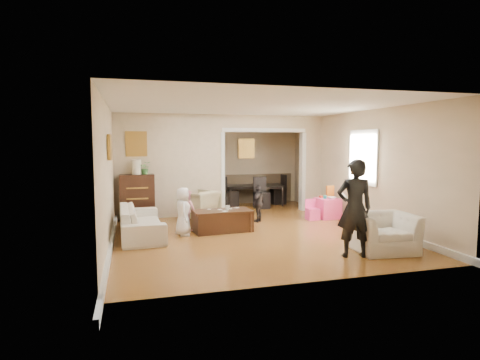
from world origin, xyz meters
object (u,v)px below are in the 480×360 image
object	(u,v)px
sofa	(141,221)
cyan_cup	(325,197)
armchair_front	(383,233)
child_kneel_a	(183,212)
dresser	(137,197)
child_kneel_b	(187,210)
coffee_cup	(227,208)
child_toddler	(258,203)
armchair_back	(200,205)
play_table	(327,208)
coffee_table	(222,221)
adult_person	(354,208)
dining_table	(255,195)
table_lamp	(137,167)

from	to	relation	value
sofa	cyan_cup	bearing A→B (deg)	-83.46
armchair_front	child_kneel_a	world-z (taller)	child_kneel_a
dresser	child_kneel_b	xyz separation A→B (m)	(1.01, -1.42, -0.12)
dresser	coffee_cup	size ratio (longest dim) A/B	10.30
coffee_cup	child_toddler	xyz separation A→B (m)	(0.95, 0.80, -0.06)
armchair_back	sofa	bearing A→B (deg)	7.15
coffee_cup	play_table	xyz separation A→B (m)	(2.76, 0.77, -0.25)
play_table	coffee_table	bearing A→B (deg)	-165.77
armchair_back	play_table	distance (m)	3.18
dresser	play_table	world-z (taller)	dresser
armchair_back	dresser	world-z (taller)	dresser
dresser	adult_person	size ratio (longest dim) A/B	0.69
sofa	armchair_front	xyz separation A→B (m)	(4.01, -2.27, 0.03)
coffee_table	adult_person	bearing A→B (deg)	-55.39
coffee_table	child_kneel_a	world-z (taller)	child_kneel_a
adult_person	child_kneel_b	bearing A→B (deg)	-36.91
cyan_cup	child_kneel_a	distance (m)	3.70
child_kneel_a	child_toddler	bearing A→B (deg)	-59.80
child_kneel_b	child_toddler	bearing A→B (deg)	-100.72
dining_table	armchair_front	bearing A→B (deg)	-75.41
coffee_cup	play_table	bearing A→B (deg)	15.69
armchair_back	dining_table	xyz separation A→B (m)	(2.00, 1.84, -0.06)
armchair_back	dresser	xyz separation A→B (m)	(-1.47, 0.34, 0.20)
armchair_back	child_kneel_a	world-z (taller)	child_kneel_a
coffee_cup	dining_table	bearing A→B (deg)	63.20
table_lamp	coffee_table	size ratio (longest dim) A/B	0.30
play_table	child_kneel_b	world-z (taller)	child_kneel_b
coffee_table	coffee_cup	distance (m)	0.30
dresser	child_toddler	world-z (taller)	dresser
coffee_cup	play_table	size ratio (longest dim) A/B	0.21
dining_table	child_toddler	xyz separation A→B (m)	(-0.70, -2.47, 0.14)
coffee_table	dining_table	xyz separation A→B (m)	(1.75, 3.22, 0.07)
table_lamp	play_table	distance (m)	4.79
table_lamp	sofa	bearing A→B (deg)	-88.53
coffee_cup	dining_table	distance (m)	3.67
play_table	child_kneel_a	xyz separation A→B (m)	(-3.71, -0.87, 0.24)
coffee_cup	child_kneel_a	distance (m)	0.96
armchair_back	dresser	size ratio (longest dim) A/B	0.71
sofa	coffee_table	distance (m)	1.67
play_table	child_toddler	size ratio (longest dim) A/B	0.59
play_table	cyan_cup	world-z (taller)	cyan_cup
table_lamp	armchair_front	bearing A→B (deg)	-44.49
dresser	child_toddler	xyz separation A→B (m)	(2.76, -0.97, -0.12)
table_lamp	child_kneel_a	xyz separation A→B (m)	(0.86, -1.87, -0.81)
sofa	adult_person	xyz separation A→B (m)	(3.34, -2.43, 0.51)
table_lamp	play_table	world-z (taller)	table_lamp
child_kneel_b	table_lamp	bearing A→B (deg)	10.35
sofa	play_table	distance (m)	4.58
play_table	adult_person	xyz separation A→B (m)	(-1.19, -3.14, 0.56)
coffee_table	child_kneel_b	world-z (taller)	child_kneel_b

